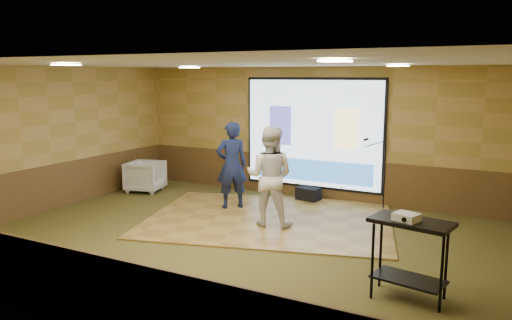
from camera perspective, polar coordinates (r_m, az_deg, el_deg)
The scene contains 18 objects.
ground at distance 8.69m, azimuth -2.16°, elevation -9.18°, with size 9.00×9.00×0.00m, color #2F3D1C.
room_shell at distance 8.26m, azimuth -2.26°, elevation 4.71°, with size 9.04×7.04×3.02m.
wainscot_back at distance 11.61m, azimuth 6.47°, elevation -1.98°, with size 9.00×0.04×0.95m, color #4E331A.
wainscot_front at distance 5.98m, azimuth -19.68°, elevation -13.89°, with size 9.00×0.04×0.95m, color #4E331A.
wainscot_left at distance 11.42m, azimuth -22.06°, elevation -2.84°, with size 0.04×7.00×0.95m, color #4E331A.
projector_screen at distance 11.41m, azimuth 6.48°, elevation 2.90°, with size 3.32×0.06×2.52m.
downlight_nw at distance 10.94m, azimuth -7.61°, elevation 10.44°, with size 0.32×0.32×0.02m, color #FFEABF.
downlight_ne at distance 9.12m, azimuth 15.93°, elevation 10.33°, with size 0.32×0.32×0.02m, color #FFEABF.
downlight_sw at distance 8.47m, azimuth -20.88°, elevation 10.15°, with size 0.32×0.32×0.02m, color #FFEABF.
downlight_se at distance 5.94m, azimuth 9.04°, elevation 11.12°, with size 0.32×0.32×0.02m, color #FFEABF.
dance_floor at distance 9.88m, azimuth 1.51°, elevation -6.74°, with size 4.67×3.56×0.03m, color olive.
player_left at distance 10.46m, azimuth -2.80°, elevation -0.58°, with size 0.67×0.44×1.83m, color #161E45.
player_right at distance 9.22m, azimuth 1.57°, elevation -1.88°, with size 0.90×0.70×1.86m, color silver.
av_table at distance 6.60m, azimuth 17.23°, elevation -9.05°, with size 0.98×0.52×1.03m.
projector at distance 6.46m, azimuth 16.81°, elevation -6.25°, with size 0.29×0.24×0.10m, color white.
mic_stand at distance 10.82m, azimuth 14.12°, elevation -2.97°, with size 0.59×0.24×1.51m.
banquet_chair at distance 12.43m, azimuth -12.51°, elevation -1.84°, with size 0.80×0.83×0.75m, color gray.
duffel_bag at distance 11.32m, azimuth 6.00°, elevation -3.94°, with size 0.50×0.33×0.31m, color black.
Camera 1 is at (4.14, -7.11, 2.81)m, focal length 35.00 mm.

